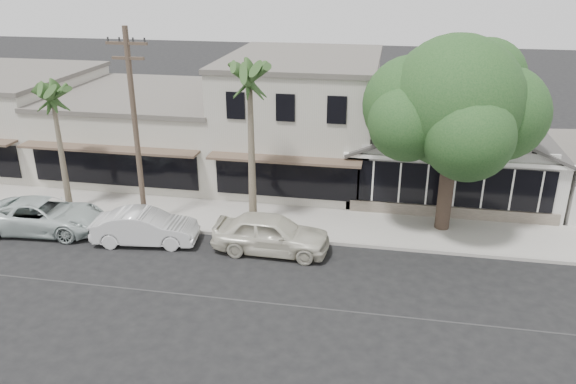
% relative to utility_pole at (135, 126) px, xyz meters
% --- Properties ---
extents(ground, '(140.00, 140.00, 0.00)m').
position_rel_utility_pole_xyz_m(ground, '(9.00, -5.20, -4.79)').
color(ground, black).
rests_on(ground, ground).
extents(sidewalk_north, '(90.00, 3.50, 0.15)m').
position_rel_utility_pole_xyz_m(sidewalk_north, '(1.00, 1.55, -4.71)').
color(sidewalk_north, '#9E9991').
rests_on(sidewalk_north, ground).
extents(corner_shop, '(10.40, 8.60, 5.10)m').
position_rel_utility_pole_xyz_m(corner_shop, '(14.00, 7.27, -2.17)').
color(corner_shop, silver).
rests_on(corner_shop, ground).
extents(row_building_near, '(8.00, 10.00, 6.50)m').
position_rel_utility_pole_xyz_m(row_building_near, '(6.00, 8.30, -1.54)').
color(row_building_near, '#BAB4A8').
rests_on(row_building_near, ground).
extents(row_building_midnear, '(10.00, 10.00, 4.20)m').
position_rel_utility_pole_xyz_m(row_building_midnear, '(-3.00, 8.30, -2.69)').
color(row_building_midnear, beige).
rests_on(row_building_midnear, ground).
extents(utility_pole, '(1.80, 0.24, 9.00)m').
position_rel_utility_pole_xyz_m(utility_pole, '(0.00, 0.00, 0.00)').
color(utility_pole, brown).
rests_on(utility_pole, ground).
extents(car_0, '(4.96, 2.09, 1.68)m').
position_rel_utility_pole_xyz_m(car_0, '(6.25, -1.32, -3.95)').
color(car_0, beige).
rests_on(car_0, ground).
extents(car_1, '(4.66, 2.11, 1.48)m').
position_rel_utility_pole_xyz_m(car_1, '(0.72, -1.54, -4.05)').
color(car_1, silver).
rests_on(car_1, ground).
extents(car_2, '(5.59, 2.86, 1.51)m').
position_rel_utility_pole_xyz_m(car_2, '(-4.28, -1.25, -4.03)').
color(car_2, '#B1BEBB').
rests_on(car_2, ground).
extents(shade_tree, '(7.91, 7.15, 8.78)m').
position_rel_utility_pole_xyz_m(shade_tree, '(13.42, 2.32, 0.99)').
color(shade_tree, '#46342A').
rests_on(shade_tree, ground).
extents(palm_east, '(3.04, 3.04, 8.05)m').
position_rel_utility_pole_xyz_m(palm_east, '(4.96, 0.77, 2.09)').
color(palm_east, '#726651').
rests_on(palm_east, ground).
extents(palm_mid, '(2.85, 2.85, 6.74)m').
position_rel_utility_pole_xyz_m(palm_mid, '(-4.33, 0.89, 0.95)').
color(palm_mid, '#726651').
rests_on(palm_mid, ground).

